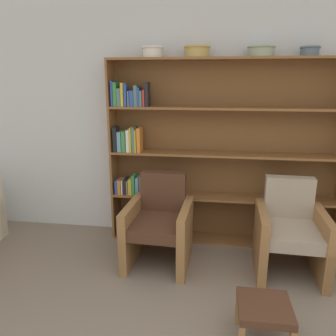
{
  "coord_description": "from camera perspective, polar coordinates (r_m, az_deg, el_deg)",
  "views": [
    {
      "loc": [
        -0.16,
        -1.08,
        1.86
      ],
      "look_at": [
        -0.62,
        2.24,
        0.95
      ],
      "focal_mm": 35.0,
      "sensor_mm": 36.0,
      "label": 1
    }
  ],
  "objects": [
    {
      "name": "bookshelf",
      "position": [
        3.74,
        6.82,
        2.27
      ],
      "size": [
        2.57,
        0.3,
        2.08
      ],
      "color": "brown",
      "rests_on": "ground"
    },
    {
      "name": "bowl_olive",
      "position": [
        3.74,
        23.48,
        18.24
      ],
      "size": [
        0.2,
        0.2,
        0.1
      ],
      "color": "slate",
      "rests_on": "bookshelf"
    },
    {
      "name": "armchair_cushioned",
      "position": [
        3.49,
        20.47,
        -10.43
      ],
      "size": [
        0.67,
        0.71,
        0.91
      ],
      "rotation": [
        0.0,
        0.0,
        3.1
      ],
      "color": "olive",
      "rests_on": "ground"
    },
    {
      "name": "bowl_terracotta",
      "position": [
        3.65,
        15.93,
        19.06
      ],
      "size": [
        0.29,
        0.29,
        0.11
      ],
      "color": "gray",
      "rests_on": "bookshelf"
    },
    {
      "name": "armchair_leather",
      "position": [
        3.44,
        -1.53,
        -9.79
      ],
      "size": [
        0.67,
        0.71,
        0.91
      ],
      "rotation": [
        0.0,
        0.0,
        3.09
      ],
      "color": "olive",
      "rests_on": "ground"
    },
    {
      "name": "wall_back",
      "position": [
        3.84,
        10.31,
        7.69
      ],
      "size": [
        12.0,
        0.06,
        2.75
      ],
      "color": "silver",
      "rests_on": "ground"
    },
    {
      "name": "footstool",
      "position": [
        2.65,
        16.43,
        -22.75
      ],
      "size": [
        0.37,
        0.37,
        0.31
      ],
      "color": "olive",
      "rests_on": "ground"
    },
    {
      "name": "bowl_copper",
      "position": [
        3.63,
        5.09,
        19.64
      ],
      "size": [
        0.28,
        0.28,
        0.12
      ],
      "color": "tan",
      "rests_on": "bookshelf"
    },
    {
      "name": "bowl_sage",
      "position": [
        3.69,
        -2.71,
        19.62
      ],
      "size": [
        0.23,
        0.23,
        0.12
      ],
      "color": "silver",
      "rests_on": "bookshelf"
    }
  ]
}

